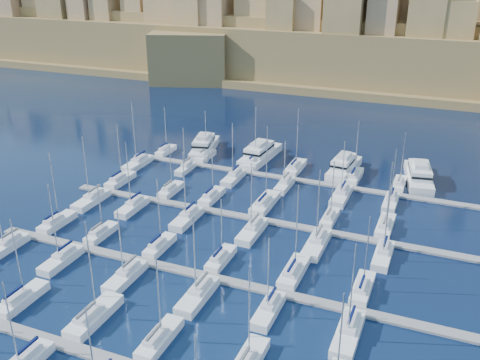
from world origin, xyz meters
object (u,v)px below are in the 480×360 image
at_px(sailboat_2, 94,316).
at_px(motor_yacht_b, 260,153).
at_px(motor_yacht_c, 344,166).
at_px(motor_yacht_d, 419,175).
at_px(motor_yacht_a, 204,146).

bearing_deg(sailboat_2, motor_yacht_b, 90.70).
relative_size(motor_yacht_c, motor_yacht_d, 0.87).
height_order(motor_yacht_c, motor_yacht_d, same).
bearing_deg(motor_yacht_a, sailboat_2, -76.78).
relative_size(motor_yacht_b, motor_yacht_d, 0.97).
xyz_separation_m(sailboat_2, motor_yacht_b, (-0.86, 69.75, 0.96)).
distance_m(motor_yacht_c, motor_yacht_d, 17.01).
distance_m(sailboat_2, motor_yacht_a, 71.32).
relative_size(motor_yacht_a, motor_yacht_d, 0.96).
bearing_deg(motor_yacht_b, motor_yacht_a, -178.79).
height_order(sailboat_2, motor_yacht_b, sailboat_2).
bearing_deg(motor_yacht_b, motor_yacht_d, 0.08).
relative_size(sailboat_2, motor_yacht_d, 0.88).
bearing_deg(motor_yacht_d, sailboat_2, -118.37).
distance_m(motor_yacht_a, motor_yacht_b, 15.45).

